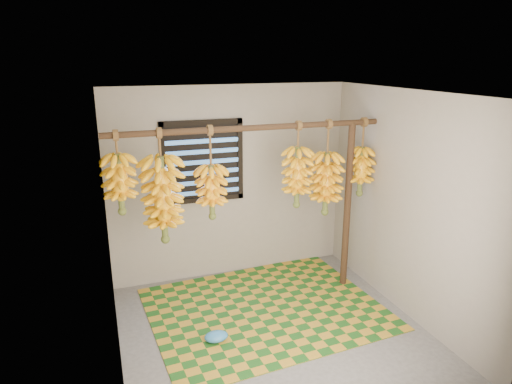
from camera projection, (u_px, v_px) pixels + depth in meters
name	position (u px, v px, depth m)	size (l,w,h in m)	color
floor	(274.00, 333.00, 4.66)	(3.00, 3.00, 0.01)	#515151
ceiling	(277.00, 93.00, 3.97)	(3.00, 3.00, 0.01)	silver
wall_back	(230.00, 183.00, 5.67)	(3.00, 0.01, 2.40)	gray
wall_left	(109.00, 244.00, 3.83)	(0.01, 3.00, 2.40)	gray
wall_right	(408.00, 206.00, 4.79)	(0.01, 3.00, 2.40)	gray
window	(203.00, 162.00, 5.45)	(1.00, 0.04, 1.00)	black
hanging_pole	(251.00, 128.00, 4.72)	(0.06, 0.06, 3.00)	#3A2315
support_post	(347.00, 207.00, 5.39)	(0.08, 0.08, 2.00)	#3A2315
woven_mat	(265.00, 308.00, 5.10)	(2.49, 1.99, 0.01)	#1A5017
plastic_bag	(216.00, 336.00, 4.50)	(0.24, 0.17, 0.10)	teal
banana_bunch_a	(120.00, 184.00, 4.42)	(0.31, 0.31, 0.83)	brown
banana_bunch_b	(163.00, 200.00, 4.61)	(0.40, 0.40, 1.18)	brown
banana_bunch_c	(212.00, 192.00, 4.76)	(0.33, 0.33, 0.99)	brown
banana_bunch_d	(297.00, 177.00, 5.05)	(0.32, 0.32, 0.96)	brown
banana_bunch_e	(326.00, 184.00, 5.20)	(0.36, 0.36, 1.09)	brown
banana_bunch_f	(361.00, 171.00, 5.31)	(0.29, 0.29, 0.91)	brown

